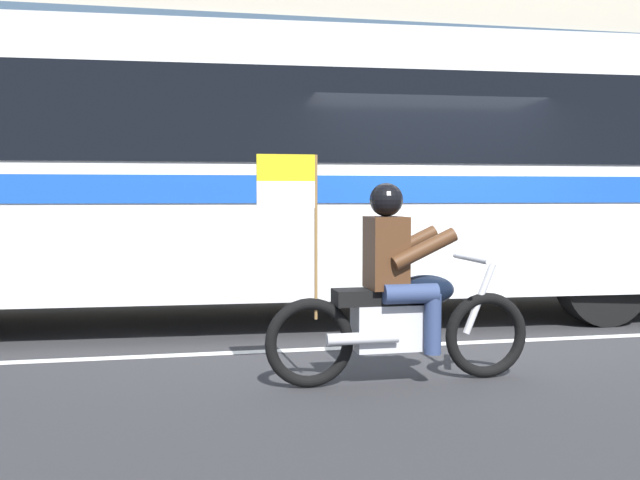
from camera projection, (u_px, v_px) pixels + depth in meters
name	position (u px, v px, depth m)	size (l,w,h in m)	color
ground_plane	(428.00, 333.00, 7.85)	(60.00, 60.00, 0.00)	#2B2B2D
sidewalk_curb	(327.00, 275.00, 12.83)	(28.00, 3.80, 0.15)	#B7B2A8
lane_center_stripe	(449.00, 343.00, 7.27)	(26.60, 0.14, 0.01)	silver
transit_bus	(287.00, 160.00, 8.64)	(12.47, 3.11, 3.22)	white
motorcycle_with_rider	(397.00, 298.00, 5.72)	(2.20, 0.64, 1.78)	black
fire_hydrant	(438.00, 252.00, 12.21)	(0.22, 0.30, 0.75)	gold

